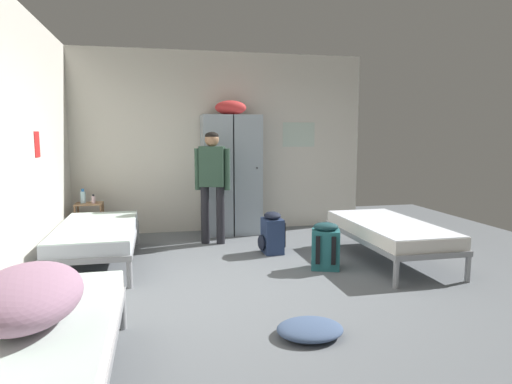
{
  "coord_description": "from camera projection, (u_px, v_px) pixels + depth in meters",
  "views": [
    {
      "loc": [
        -1.02,
        -4.3,
        1.57
      ],
      "look_at": [
        0.0,
        0.28,
        0.95
      ],
      "focal_mm": 31.31,
      "sensor_mm": 36.0,
      "label": 1
    }
  ],
  "objects": [
    {
      "name": "bed_left_rear",
      "position": [
        97.0,
        234.0,
        5.31
      ],
      "size": [
        0.9,
        1.9,
        0.49
      ],
      "color": "gray",
      "rests_on": "ground_plane"
    },
    {
      "name": "lotion_bottle",
      "position": [
        93.0,
        199.0,
        6.42
      ],
      "size": [
        0.05,
        0.05,
        0.13
      ],
      "color": "beige",
      "rests_on": "shelf_unit"
    },
    {
      "name": "bed_left_front",
      "position": [
        34.0,
        340.0,
        2.58
      ],
      "size": [
        0.9,
        1.9,
        0.49
      ],
      "color": "gray",
      "rests_on": "ground_plane"
    },
    {
      "name": "bedding_heap",
      "position": [
        28.0,
        295.0,
        2.54
      ],
      "size": [
        0.59,
        0.88,
        0.32
      ],
      "color": "gray",
      "rests_on": "bed_left_front"
    },
    {
      "name": "person_traveler",
      "position": [
        212.0,
        177.0,
        6.29
      ],
      "size": [
        0.48,
        0.3,
        1.59
      ],
      "color": "black",
      "rests_on": "ground_plane"
    },
    {
      "name": "room_backdrop",
      "position": [
        136.0,
        146.0,
        5.39
      ],
      "size": [
        4.71,
        5.72,
        2.85
      ],
      "color": "beige",
      "rests_on": "ground_plane"
    },
    {
      "name": "locker_bank",
      "position": [
        231.0,
        172.0,
        6.95
      ],
      "size": [
        0.9,
        0.55,
        2.07
      ],
      "color": "#8C99A3",
      "rests_on": "ground_plane"
    },
    {
      "name": "ground_plane",
      "position": [
        262.0,
        287.0,
        4.59
      ],
      "size": [
        9.05,
        9.05,
        0.0
      ],
      "primitive_type": "plane",
      "color": "slate"
    },
    {
      "name": "backpack_teal",
      "position": [
        325.0,
        247.0,
        5.18
      ],
      "size": [
        0.38,
        0.4,
        0.55
      ],
      "color": "#23666B",
      "rests_on": "ground_plane"
    },
    {
      "name": "water_bottle",
      "position": [
        83.0,
        197.0,
        6.44
      ],
      "size": [
        0.07,
        0.07,
        0.21
      ],
      "color": "#B2DBEA",
      "rests_on": "shelf_unit"
    },
    {
      "name": "clothes_pile_denim",
      "position": [
        310.0,
        329.0,
        3.47
      ],
      "size": [
        0.53,
        0.45,
        0.11
      ],
      "color": "#42567A",
      "rests_on": "ground_plane"
    },
    {
      "name": "shelf_unit",
      "position": [
        90.0,
        218.0,
        6.48
      ],
      "size": [
        0.38,
        0.3,
        0.57
      ],
      "color": "#99704C",
      "rests_on": "ground_plane"
    },
    {
      "name": "bed_right",
      "position": [
        389.0,
        231.0,
        5.49
      ],
      "size": [
        0.9,
        1.9,
        0.49
      ],
      "color": "gray",
      "rests_on": "ground_plane"
    },
    {
      "name": "backpack_navy",
      "position": [
        272.0,
        234.0,
        5.87
      ],
      "size": [
        0.34,
        0.33,
        0.55
      ],
      "color": "navy",
      "rests_on": "ground_plane"
    }
  ]
}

